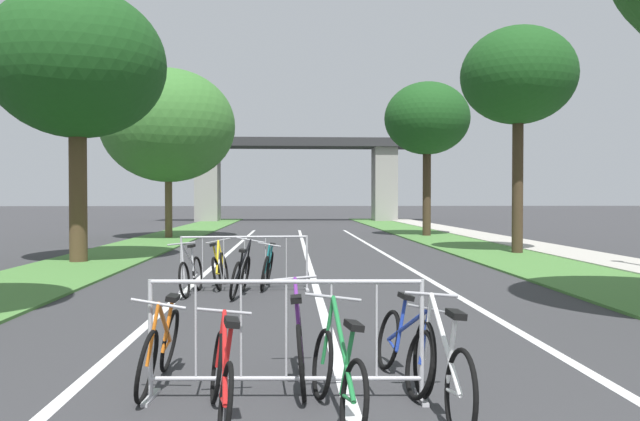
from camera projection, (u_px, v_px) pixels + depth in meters
name	position (u px, v px, depth m)	size (l,w,h in m)	color
grass_verge_left	(153.00, 242.00, 24.41)	(2.82, 56.19, 0.05)	#477A38
grass_verge_right	(449.00, 241.00, 24.99)	(2.82, 56.19, 0.05)	#477A38
sidewalk_path_right	(506.00, 241.00, 25.10)	(1.92, 56.19, 0.08)	#ADA89E
lane_stripe_center	(308.00, 259.00, 17.97)	(0.14, 32.51, 0.01)	silver
lane_stripe_right_lane	(392.00, 258.00, 18.09)	(0.14, 32.51, 0.01)	silver
lane_stripe_left_lane	(222.00, 259.00, 17.85)	(0.14, 32.51, 0.01)	silver
overpass_bridge	(297.00, 164.00, 48.03)	(22.47, 3.10, 6.44)	#2D2D30
tree_left_pine_far	(77.00, 65.00, 16.61)	(4.74, 4.74, 7.43)	#4C3823
tree_left_oak_near	(168.00, 126.00, 27.06)	(5.86, 5.86, 7.48)	brown
tree_right_maple_mid	(518.00, 77.00, 19.34)	(3.60, 3.60, 7.17)	#3D2D1E
tree_right_oak_mid	(427.00, 119.00, 28.46)	(3.95, 3.95, 7.17)	#3D2D1E
crowd_barrier_nearest	(286.00, 340.00, 5.36)	(2.45, 0.55, 1.05)	#ADADB2
crowd_barrier_second	(245.00, 264.00, 11.66)	(2.45, 0.57, 1.05)	#ADADB2
bicycle_blue_0	(404.00, 347.00, 5.84)	(0.56, 1.58, 0.84)	black
bicycle_silver_1	(191.00, 274.00, 11.27)	(0.50, 1.63, 1.00)	black
bicycle_white_2	(441.00, 370.00, 4.89)	(0.48, 1.71, 0.95)	black
bicycle_red_3	(221.00, 379.00, 4.77)	(0.46, 1.62, 0.87)	black
bicycle_orange_4	(160.00, 348.00, 5.74)	(0.47, 1.60, 0.90)	black
bicycle_teal_5	(267.00, 269.00, 12.10)	(0.43, 1.67, 0.93)	black
bicycle_yellow_6	(220.00, 269.00, 12.20)	(0.52, 1.72, 0.95)	black
bicycle_green_7	(337.00, 375.00, 4.86)	(0.50, 1.66, 0.95)	black
bicycle_purple_8	(300.00, 345.00, 5.79)	(0.44, 1.64, 0.98)	black
bicycle_black_9	(241.00, 275.00, 11.07)	(0.58, 1.70, 1.04)	black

